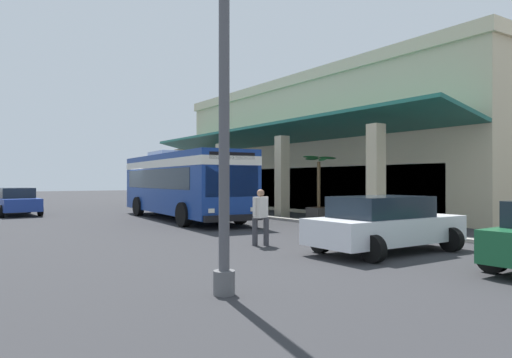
{
  "coord_description": "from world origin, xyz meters",
  "views": [
    {
      "loc": [
        24.43,
        -9.09,
        1.9
      ],
      "look_at": [
        5.14,
        3.84,
        1.94
      ],
      "focal_mm": 32.96,
      "sensor_mm": 36.0,
      "label": 1
    }
  ],
  "objects": [
    {
      "name": "transit_bus",
      "position": [
        3.53,
        0.57,
        1.85
      ],
      "size": [
        11.37,
        3.42,
        3.34
      ],
      "color": "navy",
      "rests_on": "ground"
    },
    {
      "name": "pedestrian",
      "position": [
        13.25,
        -1.43,
        0.91
      ],
      "size": [
        0.41,
        0.64,
        1.63
      ],
      "color": "#38383D",
      "rests_on": "ground"
    },
    {
      "name": "plaza_building",
      "position": [
        2.39,
        13.92,
        4.05
      ],
      "size": [
        24.98,
        15.07,
        8.09
      ],
      "color": "#C6B793",
      "rests_on": "ground"
    },
    {
      "name": "ground",
      "position": [
        0.0,
        8.0,
        0.0
      ],
      "size": [
        120.0,
        120.0,
        0.0
      ],
      "primitive_type": "plane",
      "color": "#2D2D30"
    },
    {
      "name": "potted_palm",
      "position": [
        7.49,
        5.88,
        0.7
      ],
      "size": [
        1.68,
        2.07,
        3.05
      ],
      "color": "#4C4742",
      "rests_on": "ground"
    },
    {
      "name": "parked_sedan_white",
      "position": [
        16.12,
        0.54,
        0.75
      ],
      "size": [
        2.45,
        4.41,
        1.47
      ],
      "color": "silver",
      "rests_on": "ground"
    },
    {
      "name": "lot_light_pole",
      "position": [
        17.7,
        -5.21,
        3.65
      ],
      "size": [
        0.6,
        0.6,
        6.78
      ],
      "color": "#59595B",
      "rests_on": "ground"
    },
    {
      "name": "curb_strip",
      "position": [
        2.39,
        4.29,
        0.06
      ],
      "size": [
        29.61,
        0.5,
        0.12
      ],
      "primitive_type": "cube",
      "color": "#9E998E",
      "rests_on": "ground"
    },
    {
      "name": "parked_sedan_blue",
      "position": [
        -3.77,
        -5.77,
        0.75
      ],
      "size": [
        4.48,
        2.16,
        1.47
      ],
      "color": "navy",
      "rests_on": "ground"
    }
  ]
}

